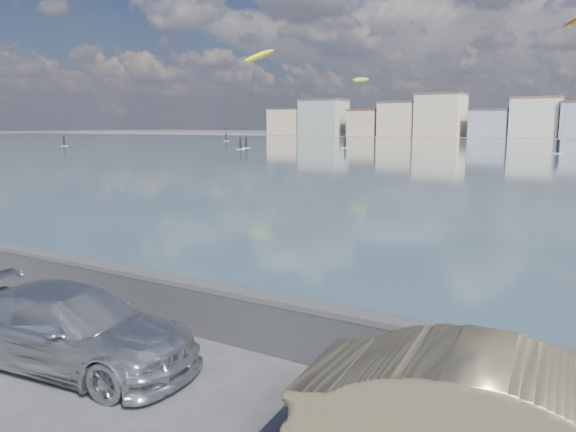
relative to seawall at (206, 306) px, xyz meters
name	(u,v)px	position (x,y,z in m)	size (l,w,h in m)	color
ground	(90,392)	(0.00, -2.70, -0.58)	(700.00, 700.00, 0.00)	#333335
seawall	(206,306)	(0.00, 0.00, 0.00)	(400.00, 0.36, 1.08)	#28282B
car_silver	(72,328)	(-0.99, -2.22, 0.07)	(1.82, 4.48, 1.30)	#B3B6BB
car_champagne	(519,431)	(5.85, -1.92, 0.20)	(1.66, 4.77, 1.57)	tan
kitesurfer_0	(259,57)	(-52.26, 77.02, 15.43)	(6.41, 16.17, 18.55)	yellow
kitesurfer_14	(360,81)	(-40.17, 93.73, 11.84)	(6.45, 18.27, 13.54)	#8CD826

